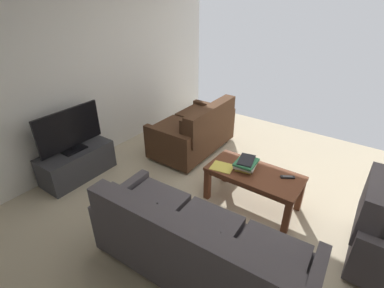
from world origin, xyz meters
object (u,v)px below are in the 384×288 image
at_px(coffee_table, 254,177).
at_px(tv_stand, 77,163).
at_px(sofa_main, 196,247).
at_px(flat_tv, 69,130).
at_px(tv_remote, 288,177).
at_px(loveseat_near, 195,131).
at_px(book_stack, 246,164).
at_px(loose_magazine, 222,167).

relative_size(coffee_table, tv_stand, 1.11).
relative_size(sofa_main, coffee_table, 1.84).
bearing_deg(flat_tv, tv_remote, -159.09).
xyz_separation_m(loveseat_near, tv_remote, (-1.71, 0.58, 0.12)).
bearing_deg(loveseat_near, book_stack, 150.63).
height_order(tv_stand, book_stack, book_stack).
relative_size(loveseat_near, flat_tv, 1.54).
distance_m(tv_stand, flat_tv, 0.53).
xyz_separation_m(tv_stand, tv_remote, (-2.65, -1.01, 0.27)).
distance_m(tv_remote, loose_magazine, 0.77).
bearing_deg(tv_remote, loose_magazine, 18.97).
relative_size(loveseat_near, coffee_table, 1.28).
distance_m(book_stack, loose_magazine, 0.28).
bearing_deg(flat_tv, book_stack, -157.31).
xyz_separation_m(book_stack, tv_remote, (-0.48, -0.11, -0.05)).
bearing_deg(loveseat_near, flat_tv, 59.40).
distance_m(loveseat_near, loose_magazine, 1.29).
height_order(tv_stand, flat_tv, flat_tv).
relative_size(flat_tv, loose_magazine, 3.48).
relative_size(flat_tv, tv_remote, 5.79).
distance_m(tv_stand, tv_remote, 2.85).
height_order(loveseat_near, book_stack, loveseat_near).
height_order(flat_tv, loose_magazine, flat_tv).
distance_m(coffee_table, loose_magazine, 0.40).
relative_size(loveseat_near, tv_remote, 8.94).
xyz_separation_m(flat_tv, loose_magazine, (-1.93, -0.76, -0.26)).
relative_size(tv_stand, book_stack, 3.05).
bearing_deg(book_stack, loose_magazine, 30.62).
bearing_deg(sofa_main, coffee_table, -89.14).
distance_m(sofa_main, tv_remote, 1.41).
xyz_separation_m(coffee_table, flat_tv, (2.29, 0.90, 0.34)).
distance_m(flat_tv, loose_magazine, 2.09).
height_order(sofa_main, tv_stand, sofa_main).
distance_m(sofa_main, tv_stand, 2.34).
distance_m(flat_tv, tv_remote, 2.85).
distance_m(coffee_table, tv_stand, 2.47).
bearing_deg(tv_stand, loose_magazine, -158.35).
height_order(loveseat_near, coffee_table, loveseat_near).
distance_m(sofa_main, book_stack, 1.28).
height_order(tv_stand, tv_remote, tv_remote).
height_order(tv_remote, loose_magazine, tv_remote).
bearing_deg(tv_remote, flat_tv, 20.91).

